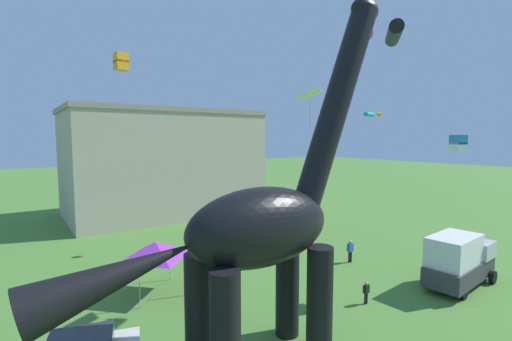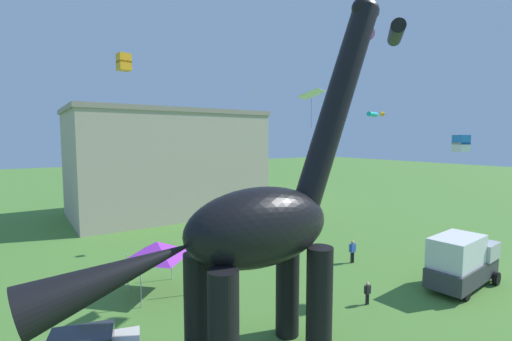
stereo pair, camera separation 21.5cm
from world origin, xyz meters
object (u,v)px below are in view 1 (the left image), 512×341
(parked_box_truck, at_px, (459,259))
(kite_near_high, at_px, (311,158))
(kite_near_low, at_px, (458,143))
(person_near_flyer, at_px, (350,249))
(kite_mid_left, at_px, (310,94))
(kite_far_left, at_px, (371,114))
(kite_high_left, at_px, (388,34))
(person_strolling_adult, at_px, (366,290))
(dinosaur_sculpture, at_px, (259,227))
(festival_canopy_tent, at_px, (156,250))
(kite_far_right, at_px, (250,91))
(kite_apex, at_px, (121,62))

(parked_box_truck, bearing_deg, kite_near_high, 68.81)
(kite_near_high, bearing_deg, kite_near_low, -108.33)
(person_near_flyer, relative_size, kite_mid_left, 0.78)
(kite_far_left, bearing_deg, kite_high_left, -139.31)
(person_strolling_adult, xyz_separation_m, kite_far_left, (11.70, 8.92, 10.33))
(dinosaur_sculpture, bearing_deg, kite_near_low, -1.36)
(kite_high_left, height_order, kite_near_low, kite_high_left)
(festival_canopy_tent, bearing_deg, person_strolling_adult, -41.63)
(kite_far_left, distance_m, kite_near_low, 12.37)
(festival_canopy_tent, xyz_separation_m, kite_far_right, (10.14, 5.36, 10.26))
(parked_box_truck, bearing_deg, kite_apex, 126.43)
(parked_box_truck, xyz_separation_m, festival_canopy_tent, (-15.28, 9.50, 0.90))
(parked_box_truck, relative_size, kite_far_left, 3.67)
(kite_near_high, relative_size, kite_high_left, 0.43)
(kite_near_low, bearing_deg, kite_far_right, 106.52)
(kite_mid_left, relative_size, kite_far_right, 3.26)
(dinosaur_sculpture, height_order, person_strolling_adult, dinosaur_sculpture)
(kite_mid_left, height_order, kite_apex, kite_apex)
(kite_apex, bearing_deg, parked_box_truck, -48.54)
(person_near_flyer, relative_size, kite_near_high, 1.34)
(festival_canopy_tent, relative_size, kite_high_left, 1.11)
(kite_mid_left, height_order, kite_near_low, kite_mid_left)
(dinosaur_sculpture, relative_size, kite_mid_left, 7.29)
(person_near_flyer, distance_m, kite_far_left, 13.14)
(person_strolling_adult, relative_size, kite_high_left, 0.43)
(kite_far_right, bearing_deg, kite_near_low, -73.48)
(dinosaur_sculpture, xyz_separation_m, kite_mid_left, (6.19, 3.84, 5.84))
(parked_box_truck, xyz_separation_m, person_near_flyer, (-2.12, 6.47, -0.66))
(kite_apex, xyz_separation_m, kite_far_left, (20.15, -6.31, -3.31))
(kite_mid_left, bearing_deg, kite_apex, 119.72)
(kite_near_high, relative_size, kite_near_low, 1.27)
(parked_box_truck, bearing_deg, kite_mid_left, 144.54)
(kite_high_left, bearing_deg, kite_far_right, 93.14)
(parked_box_truck, bearing_deg, kite_far_left, 58.80)
(parked_box_truck, height_order, person_near_flyer, parked_box_truck)
(kite_apex, relative_size, kite_high_left, 0.42)
(parked_box_truck, height_order, kite_far_left, kite_far_left)
(person_strolling_adult, height_order, festival_canopy_tent, festival_canopy_tent)
(dinosaur_sculpture, height_order, kite_mid_left, dinosaur_sculpture)
(dinosaur_sculpture, distance_m, person_near_flyer, 14.03)
(person_strolling_adult, xyz_separation_m, kite_high_left, (2.03, 0.61, 13.87))
(kite_far_right, xyz_separation_m, kite_near_low, (4.39, -14.82, -4.20))
(parked_box_truck, height_order, kite_apex, kite_apex)
(person_strolling_adult, distance_m, kite_near_high, 21.38)
(festival_canopy_tent, distance_m, kite_near_low, 18.37)
(dinosaur_sculpture, relative_size, person_near_flyer, 9.37)
(dinosaur_sculpture, bearing_deg, kite_far_left, 28.80)
(festival_canopy_tent, bearing_deg, kite_high_left, -33.66)
(kite_mid_left, xyz_separation_m, kite_apex, (-6.99, 12.24, 3.04))
(person_near_flyer, bearing_deg, parked_box_truck, 177.88)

